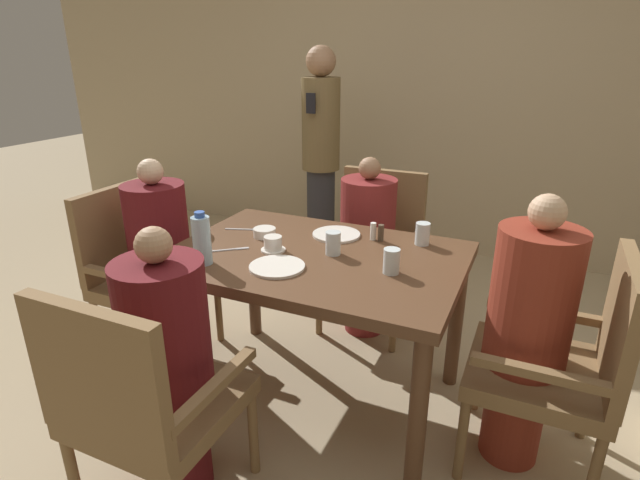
# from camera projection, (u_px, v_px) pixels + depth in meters

# --- Properties ---
(ground_plane) EXTENTS (16.00, 16.00, 0.00)m
(ground_plane) POSITION_uv_depth(u_px,v_px,m) (316.00, 395.00, 2.53)
(ground_plane) COLOR tan
(wall_back) EXTENTS (8.00, 0.06, 2.80)m
(wall_back) POSITION_uv_depth(u_px,v_px,m) (436.00, 82.00, 3.98)
(wall_back) COLOR tan
(wall_back) RESTS_ON ground_plane
(dining_table) EXTENTS (1.31, 0.91, 0.78)m
(dining_table) POSITION_uv_depth(u_px,v_px,m) (316.00, 274.00, 2.29)
(dining_table) COLOR brown
(dining_table) RESTS_ON ground_plane
(chair_left_side) EXTENTS (0.53, 0.53, 0.95)m
(chair_left_side) POSITION_uv_depth(u_px,v_px,m) (142.00, 267.00, 2.76)
(chair_left_side) COLOR brown
(chair_left_side) RESTS_ON ground_plane
(diner_in_left_chair) EXTENTS (0.32, 0.32, 1.13)m
(diner_in_left_chair) POSITION_uv_depth(u_px,v_px,m) (161.00, 260.00, 2.68)
(diner_in_left_chair) COLOR #5B1419
(diner_in_left_chair) RESTS_ON ground_plane
(chair_far_side) EXTENTS (0.53, 0.53, 0.95)m
(chair_far_side) POSITION_uv_depth(u_px,v_px,m) (375.00, 244.00, 3.08)
(chair_far_side) COLOR brown
(chair_far_side) RESTS_ON ground_plane
(diner_in_far_chair) EXTENTS (0.32, 0.32, 1.09)m
(diner_in_far_chair) POSITION_uv_depth(u_px,v_px,m) (367.00, 246.00, 2.94)
(diner_in_far_chair) COLOR maroon
(diner_in_far_chair) RESTS_ON ground_plane
(chair_right_side) EXTENTS (0.53, 0.53, 0.95)m
(chair_right_side) POSITION_uv_depth(u_px,v_px,m) (564.00, 359.00, 1.94)
(chair_right_side) COLOR brown
(chair_right_side) RESTS_ON ground_plane
(diner_in_right_chair) EXTENTS (0.32, 0.32, 1.16)m
(diner_in_right_chair) POSITION_uv_depth(u_px,v_px,m) (527.00, 333.00, 1.97)
(diner_in_right_chair) COLOR maroon
(diner_in_right_chair) RESTS_ON ground_plane
(chair_near_corner) EXTENTS (0.53, 0.53, 0.95)m
(chair_near_corner) POSITION_uv_depth(u_px,v_px,m) (142.00, 399.00, 1.71)
(chair_near_corner) COLOR brown
(chair_near_corner) RESTS_ON ground_plane
(diner_in_near_chair) EXTENTS (0.32, 0.32, 1.10)m
(diner_in_near_chair) POSITION_uv_depth(u_px,v_px,m) (169.00, 365.00, 1.82)
(diner_in_near_chair) COLOR #5B1419
(diner_in_near_chair) RESTS_ON ground_plane
(standing_host) EXTENTS (0.28, 0.32, 1.68)m
(standing_host) POSITION_uv_depth(u_px,v_px,m) (321.00, 154.00, 3.78)
(standing_host) COLOR #2D2D33
(standing_host) RESTS_ON ground_plane
(plate_main_left) EXTENTS (0.24, 0.24, 0.01)m
(plate_main_left) POSITION_uv_depth(u_px,v_px,m) (277.00, 267.00, 2.10)
(plate_main_left) COLOR white
(plate_main_left) RESTS_ON dining_table
(plate_main_right) EXTENTS (0.24, 0.24, 0.01)m
(plate_main_right) POSITION_uv_depth(u_px,v_px,m) (336.00, 234.00, 2.47)
(plate_main_right) COLOR white
(plate_main_right) RESTS_ON dining_table
(teacup_with_saucer) EXTENTS (0.11, 0.11, 0.07)m
(teacup_with_saucer) POSITION_uv_depth(u_px,v_px,m) (273.00, 244.00, 2.28)
(teacup_with_saucer) COLOR white
(teacup_with_saucer) RESTS_ON dining_table
(bowl_small) EXTENTS (0.11, 0.11, 0.04)m
(bowl_small) POSITION_uv_depth(u_px,v_px,m) (265.00, 232.00, 2.45)
(bowl_small) COLOR white
(bowl_small) RESTS_ON dining_table
(water_bottle) EXTENTS (0.08, 0.08, 0.23)m
(water_bottle) POSITION_uv_depth(u_px,v_px,m) (202.00, 240.00, 2.11)
(water_bottle) COLOR #A3C6DB
(water_bottle) RESTS_ON dining_table
(glass_tall_near) EXTENTS (0.07, 0.07, 0.11)m
(glass_tall_near) POSITION_uv_depth(u_px,v_px,m) (391.00, 261.00, 2.04)
(glass_tall_near) COLOR silver
(glass_tall_near) RESTS_ON dining_table
(glass_tall_mid) EXTENTS (0.07, 0.07, 0.11)m
(glass_tall_mid) POSITION_uv_depth(u_px,v_px,m) (333.00, 243.00, 2.23)
(glass_tall_mid) COLOR silver
(glass_tall_mid) RESTS_ON dining_table
(glass_tall_far) EXTENTS (0.07, 0.07, 0.11)m
(glass_tall_far) POSITION_uv_depth(u_px,v_px,m) (423.00, 234.00, 2.34)
(glass_tall_far) COLOR silver
(glass_tall_far) RESTS_ON dining_table
(salt_shaker) EXTENTS (0.03, 0.03, 0.09)m
(salt_shaker) POSITION_uv_depth(u_px,v_px,m) (373.00, 231.00, 2.40)
(salt_shaker) COLOR white
(salt_shaker) RESTS_ON dining_table
(pepper_shaker) EXTENTS (0.03, 0.03, 0.08)m
(pepper_shaker) POSITION_uv_depth(u_px,v_px,m) (381.00, 233.00, 2.39)
(pepper_shaker) COLOR #4C3D2D
(pepper_shaker) RESTS_ON dining_table
(fork_beside_plate) EXTENTS (0.17, 0.08, 0.00)m
(fork_beside_plate) POSITION_uv_depth(u_px,v_px,m) (246.00, 229.00, 2.55)
(fork_beside_plate) COLOR silver
(fork_beside_plate) RESTS_ON dining_table
(knife_beside_plate) EXTENTS (0.15, 0.13, 0.00)m
(knife_beside_plate) POSITION_uv_depth(u_px,v_px,m) (231.00, 249.00, 2.29)
(knife_beside_plate) COLOR silver
(knife_beside_plate) RESTS_ON dining_table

